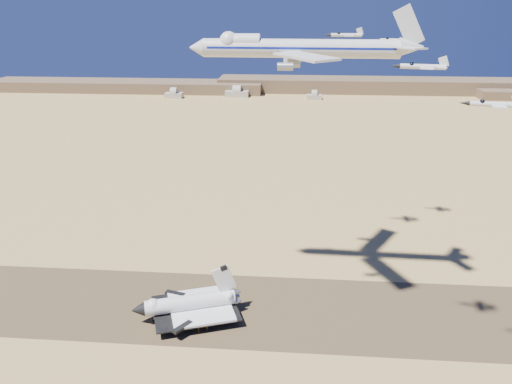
# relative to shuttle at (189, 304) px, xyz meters

# --- Properties ---
(ground) EXTENTS (1200.00, 1200.00, 0.00)m
(ground) POSITION_rel_shuttle_xyz_m (19.93, 7.00, -5.42)
(ground) COLOR tan
(ground) RESTS_ON ground
(runway) EXTENTS (600.00, 50.00, 0.06)m
(runway) POSITION_rel_shuttle_xyz_m (19.93, 7.00, -5.39)
(runway) COLOR brown
(runway) RESTS_ON ground
(ridgeline) EXTENTS (960.00, 90.00, 18.00)m
(ridgeline) POSITION_rel_shuttle_xyz_m (85.25, 534.31, 2.20)
(ridgeline) COLOR brown
(ridgeline) RESTS_ON ground
(hangars) EXTENTS (200.50, 29.50, 30.00)m
(hangars) POSITION_rel_shuttle_xyz_m (-44.07, 485.44, -0.59)
(hangars) COLOR #A3A091
(hangars) RESTS_ON ground
(shuttle) EXTENTS (41.46, 33.70, 20.18)m
(shuttle) POSITION_rel_shuttle_xyz_m (0.00, 0.00, 0.00)
(shuttle) COLOR silver
(shuttle) RESTS_ON runway
(carrier_747) EXTENTS (81.21, 63.02, 20.26)m
(carrier_747) POSITION_rel_shuttle_xyz_m (36.31, 22.75, 91.26)
(carrier_747) COLOR silver
(crew_a) EXTENTS (0.51, 0.71, 1.81)m
(crew_a) POSITION_rel_shuttle_xyz_m (5.11, -9.11, -4.46)
(crew_a) COLOR orange
(crew_a) RESTS_ON runway
(crew_b) EXTENTS (0.51, 0.80, 1.58)m
(crew_b) POSITION_rel_shuttle_xyz_m (8.40, -5.25, -4.57)
(crew_b) COLOR orange
(crew_b) RESTS_ON runway
(crew_c) EXTENTS (1.15, 1.18, 1.87)m
(crew_c) POSITION_rel_shuttle_xyz_m (8.06, -8.19, -4.43)
(crew_c) COLOR orange
(crew_c) RESTS_ON runway
(chase_jet_a) EXTENTS (14.84, 8.38, 3.73)m
(chase_jet_a) POSITION_rel_shuttle_xyz_m (71.38, -17.40, 89.79)
(chase_jet_a) COLOR silver
(chase_jet_b) EXTENTS (14.27, 8.06, 3.59)m
(chase_jet_b) POSITION_rel_shuttle_xyz_m (86.30, -31.26, 82.36)
(chase_jet_b) COLOR silver
(chase_jet_d) EXTENTS (16.39, 8.71, 4.08)m
(chase_jet_d) POSITION_rel_shuttle_xyz_m (57.96, 66.42, 93.61)
(chase_jet_d) COLOR silver
(chase_jet_e) EXTENTS (15.46, 8.58, 3.86)m
(chase_jet_e) POSITION_rel_shuttle_xyz_m (81.33, 83.86, 90.62)
(chase_jet_e) COLOR silver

